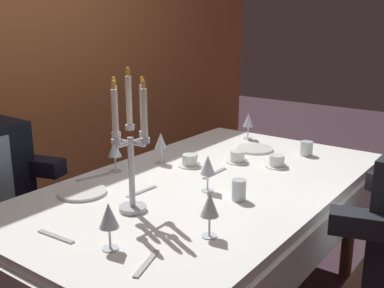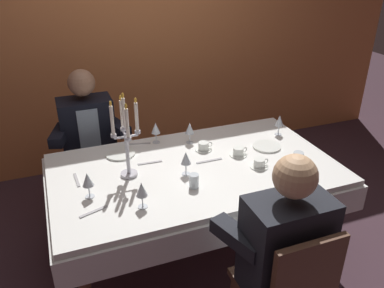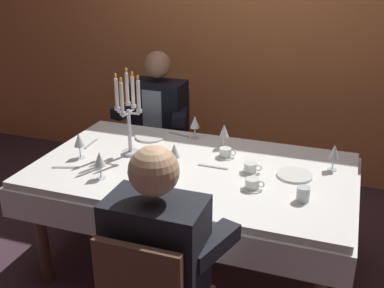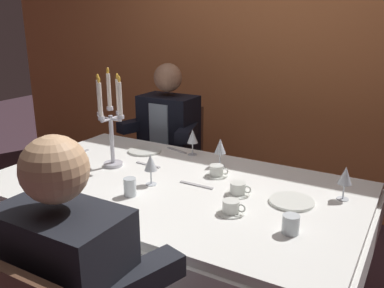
# 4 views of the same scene
# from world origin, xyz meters

# --- Properties ---
(ground_plane) EXTENTS (12.00, 12.00, 0.00)m
(ground_plane) POSITION_xyz_m (0.00, 0.00, 0.00)
(ground_plane) COLOR #412C35
(back_wall) EXTENTS (6.00, 0.12, 2.70)m
(back_wall) POSITION_xyz_m (0.00, 1.66, 1.35)
(back_wall) COLOR #D27A45
(back_wall) RESTS_ON ground_plane
(dining_table) EXTENTS (1.94, 1.14, 0.74)m
(dining_table) POSITION_xyz_m (0.00, 0.00, 0.62)
(dining_table) COLOR white
(dining_table) RESTS_ON ground_plane
(candelabra) EXTENTS (0.19, 0.19, 0.57)m
(candelabra) POSITION_xyz_m (-0.44, 0.05, 1.01)
(candelabra) COLOR silver
(candelabra) RESTS_ON dining_table
(dinner_plate_0) EXTENTS (0.21, 0.21, 0.01)m
(dinner_plate_0) POSITION_xyz_m (-0.44, 0.35, 0.75)
(dinner_plate_0) COLOR white
(dinner_plate_0) RESTS_ON dining_table
(dinner_plate_1) EXTENTS (0.21, 0.21, 0.01)m
(dinner_plate_1) POSITION_xyz_m (0.60, 0.08, 0.75)
(dinner_plate_1) COLOR white
(dinner_plate_1) RESTS_ON dining_table
(wine_glass_0) EXTENTS (0.07, 0.07, 0.16)m
(wine_glass_0) POSITION_xyz_m (-0.14, 0.45, 0.85)
(wine_glass_0) COLOR silver
(wine_glass_0) RESTS_ON dining_table
(wine_glass_1) EXTENTS (0.07, 0.07, 0.16)m
(wine_glass_1) POSITION_xyz_m (-0.71, -0.11, 0.85)
(wine_glass_1) COLOR silver
(wine_glass_1) RESTS_ON dining_table
(wine_glass_2) EXTENTS (0.07, 0.07, 0.16)m
(wine_glass_2) POSITION_xyz_m (-0.09, -0.07, 0.86)
(wine_glass_2) COLOR silver
(wine_glass_2) RESTS_ON dining_table
(wine_glass_3) EXTENTS (0.07, 0.07, 0.16)m
(wine_glass_3) POSITION_xyz_m (0.10, 0.35, 0.85)
(wine_glass_3) COLOR silver
(wine_glass_3) RESTS_ON dining_table
(wine_glass_4) EXTENTS (0.07, 0.07, 0.16)m
(wine_glass_4) POSITION_xyz_m (0.80, 0.24, 0.85)
(wine_glass_4) COLOR silver
(wine_glass_4) RESTS_ON dining_table
(wine_glass_5) EXTENTS (0.07, 0.07, 0.16)m
(wine_glass_5) POSITION_xyz_m (-0.45, -0.32, 0.85)
(wine_glass_5) COLOR silver
(wine_glass_5) RESTS_ON dining_table
(water_tumbler_0) EXTENTS (0.07, 0.07, 0.08)m
(water_tumbler_0) POSITION_xyz_m (0.68, -0.20, 0.78)
(water_tumbler_0) COLOR silver
(water_tumbler_0) RESTS_ON dining_table
(water_tumbler_1) EXTENTS (0.06, 0.06, 0.09)m
(water_tumbler_1) POSITION_xyz_m (-0.10, -0.23, 0.78)
(water_tumbler_1) COLOR silver
(water_tumbler_1) RESTS_ON dining_table
(coffee_cup_0) EXTENTS (0.13, 0.12, 0.06)m
(coffee_cup_0) POSITION_xyz_m (0.15, 0.21, 0.77)
(coffee_cup_0) COLOR white
(coffee_cup_0) RESTS_ON dining_table
(coffee_cup_1) EXTENTS (0.13, 0.12, 0.06)m
(coffee_cup_1) POSITION_xyz_m (0.35, 0.04, 0.77)
(coffee_cup_1) COLOR white
(coffee_cup_1) RESTS_ON dining_table
(coffee_cup_2) EXTENTS (0.13, 0.12, 0.06)m
(coffee_cup_2) POSITION_xyz_m (0.40, -0.16, 0.77)
(coffee_cup_2) COLOR white
(coffee_cup_2) RESTS_ON dining_table
(fork_0) EXTENTS (0.03, 0.17, 0.01)m
(fork_0) POSITION_xyz_m (-0.77, 0.11, 0.74)
(fork_0) COLOR #B7B7BC
(fork_0) RESTS_ON dining_table
(fork_1) EXTENTS (0.17, 0.07, 0.01)m
(fork_1) POSITION_xyz_m (-0.72, -0.27, 0.74)
(fork_1) COLOR #B7B7BC
(fork_1) RESTS_ON dining_table
(fork_2) EXTENTS (0.17, 0.03, 0.01)m
(fork_2) POSITION_xyz_m (-0.27, 0.16, 0.74)
(fork_2) COLOR #B7B7BC
(fork_2) RESTS_ON dining_table
(knife_3) EXTENTS (0.19, 0.02, 0.01)m
(knife_3) POSITION_xyz_m (0.12, 0.03, 0.74)
(knife_3) COLOR #B7B7BC
(knife_3) RESTS_ON dining_table
(spoon_4) EXTENTS (0.17, 0.06, 0.01)m
(spoon_4) POSITION_xyz_m (-0.27, 0.47, 0.74)
(spoon_4) COLOR #B7B7BC
(spoon_4) RESTS_ON dining_table
(seated_diner_0) EXTENTS (0.63, 0.48, 1.24)m
(seated_diner_0) POSITION_xyz_m (-0.60, 0.89, 0.74)
(seated_diner_0) COLOR brown
(seated_diner_0) RESTS_ON ground_plane
(seated_diner_1) EXTENTS (0.63, 0.48, 1.24)m
(seated_diner_1) POSITION_xyz_m (0.15, -0.89, 0.74)
(seated_diner_1) COLOR brown
(seated_diner_1) RESTS_ON ground_plane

